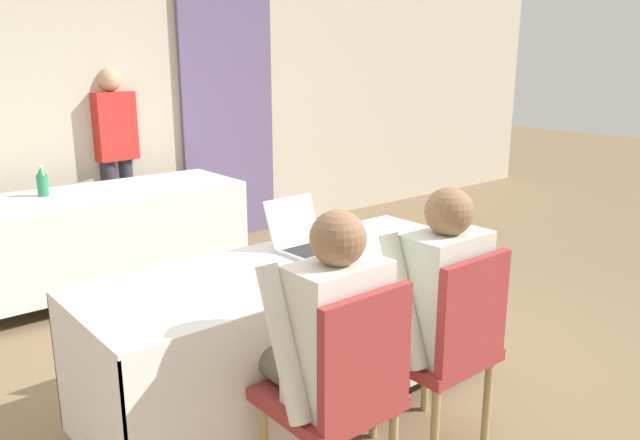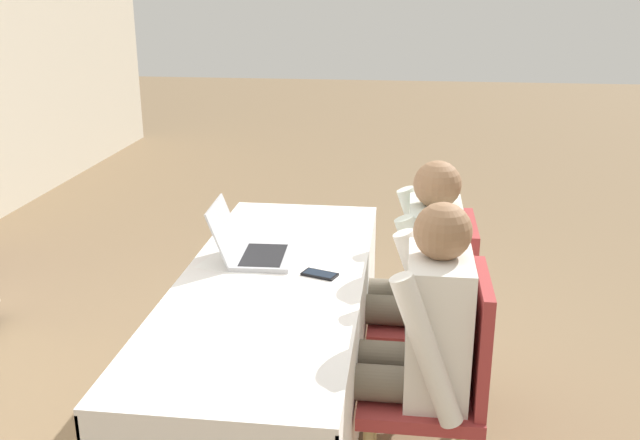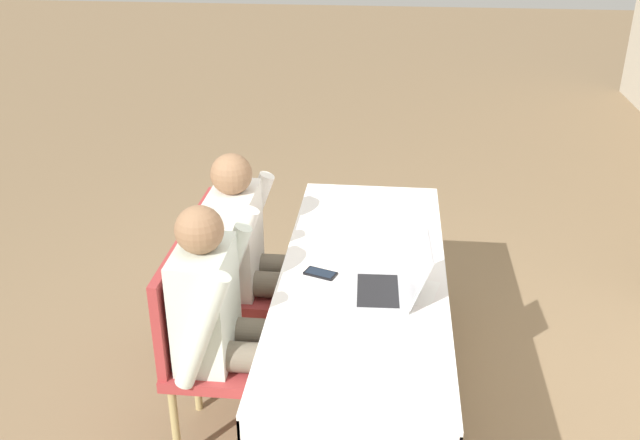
% 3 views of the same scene
% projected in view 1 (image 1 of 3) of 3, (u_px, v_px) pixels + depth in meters
% --- Properties ---
extents(ground_plane, '(24.00, 24.00, 0.00)m').
position_uv_depth(ground_plane, '(295.00, 407.00, 3.08)').
color(ground_plane, '#846B4C').
extents(wall_back, '(12.00, 0.06, 2.70)m').
position_uv_depth(wall_back, '(70.00, 99.00, 4.86)').
color(wall_back, beige).
rests_on(wall_back, ground_plane).
extents(curtain_panel, '(0.95, 0.04, 2.65)m').
position_uv_depth(curtain_panel, '(228.00, 96.00, 5.69)').
color(curtain_panel, slate).
rests_on(curtain_panel, ground_plane).
extents(conference_table_near, '(1.98, 0.74, 0.74)m').
position_uv_depth(conference_table_near, '(294.00, 300.00, 2.93)').
color(conference_table_near, white).
rests_on(conference_table_near, ground_plane).
extents(conference_table_far, '(1.98, 0.74, 0.74)m').
position_uv_depth(conference_table_far, '(103.00, 216.00, 4.49)').
color(conference_table_far, white).
rests_on(conference_table_far, ground_plane).
extents(laptop, '(0.32, 0.35, 0.25)m').
position_uv_depth(laptop, '(308.00, 241.00, 3.08)').
color(laptop, '#B7B7BC').
rests_on(laptop, conference_table_near).
extents(cell_phone, '(0.11, 0.16, 0.01)m').
position_uv_depth(cell_phone, '(326.00, 271.00, 2.77)').
color(cell_phone, black).
rests_on(cell_phone, conference_table_near).
extents(paper_beside_laptop, '(0.25, 0.33, 0.00)m').
position_uv_depth(paper_beside_laptop, '(219.00, 291.00, 2.55)').
color(paper_beside_laptop, white).
rests_on(paper_beside_laptop, conference_table_near).
extents(paper_centre_table, '(0.29, 0.35, 0.00)m').
position_uv_depth(paper_centre_table, '(344.00, 242.00, 3.22)').
color(paper_centre_table, white).
rests_on(paper_centre_table, conference_table_near).
extents(paper_left_edge, '(0.28, 0.34, 0.00)m').
position_uv_depth(paper_left_edge, '(292.00, 250.00, 3.09)').
color(paper_left_edge, white).
rests_on(paper_left_edge, conference_table_near).
extents(water_bottle, '(0.08, 0.08, 0.21)m').
position_uv_depth(water_bottle, '(42.00, 182.00, 4.27)').
color(water_bottle, '#288456').
rests_on(water_bottle, conference_table_far).
extents(chair_near_left, '(0.44, 0.44, 0.91)m').
position_uv_depth(chair_near_left, '(342.00, 389.00, 2.26)').
color(chair_near_left, tan).
rests_on(chair_near_left, ground_plane).
extents(chair_near_right, '(0.44, 0.44, 0.91)m').
position_uv_depth(chair_near_right, '(447.00, 343.00, 2.63)').
color(chair_near_right, tan).
rests_on(chair_near_right, ground_plane).
extents(person_checkered_shirt, '(0.50, 0.52, 1.17)m').
position_uv_depth(person_checkered_shirt, '(323.00, 339.00, 2.30)').
color(person_checkered_shirt, '#665B4C').
rests_on(person_checkered_shirt, ground_plane).
extents(person_white_shirt, '(0.50, 0.52, 1.17)m').
position_uv_depth(person_white_shirt, '(430.00, 300.00, 2.67)').
color(person_white_shirt, '#665B4C').
rests_on(person_white_shirt, ground_plane).
extents(person_red_shirt, '(0.36, 0.24, 1.59)m').
position_uv_depth(person_red_shirt, '(115.00, 152.00, 5.14)').
color(person_red_shirt, '#33333D').
rests_on(person_red_shirt, ground_plane).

